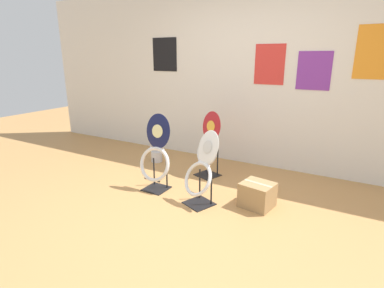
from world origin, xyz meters
TOP-DOWN VIEW (x-y plane):
  - ground_plane at (0.00, 0.00)m, footprint 14.00×14.00m
  - wall_back at (0.00, 1.96)m, footprint 8.00×0.07m
  - toilet_seat_display_crimson_swirl at (-0.30, 1.19)m, footprint 0.39×0.36m
  - toilet_seat_display_white_plain at (-0.01, 0.41)m, footprint 0.45×0.43m
  - toilet_seat_display_navy_moon at (-0.66, 0.48)m, footprint 0.43×0.28m
  - paint_can at (-1.25, 1.30)m, footprint 0.18×0.18m
  - storage_box at (0.56, 0.65)m, footprint 0.38×0.35m

SIDE VIEW (x-z plane):
  - ground_plane at x=0.00m, z-range 0.00..0.00m
  - paint_can at x=-1.25m, z-range 0.00..0.17m
  - storage_box at x=0.56m, z-range 0.00..0.27m
  - toilet_seat_display_white_plain at x=-0.01m, z-range -0.03..0.79m
  - toilet_seat_display_navy_moon at x=-0.66m, z-range -0.04..0.89m
  - toilet_seat_display_crimson_swirl at x=-0.30m, z-range -0.02..0.87m
  - wall_back at x=0.00m, z-range 0.00..2.60m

